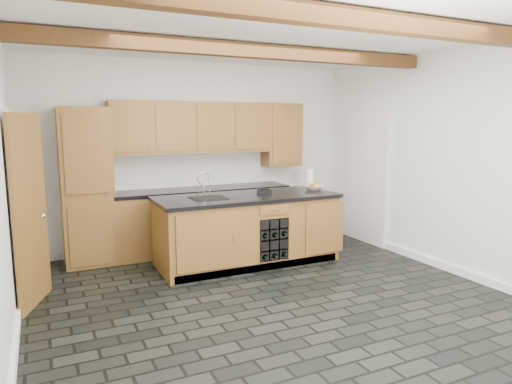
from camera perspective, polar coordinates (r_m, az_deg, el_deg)
ground at (r=5.13m, az=1.92°, el=-13.10°), size 5.00×5.00×0.00m
room_shell at (r=5.21m, az=-1.51°, el=4.54°), size 5.01×5.00×5.00m
back_cabinetry at (r=6.77m, az=-9.63°, el=0.75°), size 3.65×0.62×2.20m
island at (r=6.22m, az=-1.00°, el=-4.67°), size 2.48×0.96×0.93m
faucet at (r=5.96m, az=-6.08°, el=-0.41°), size 0.45×0.40×0.34m
kitchen_scale at (r=6.34m, az=1.04°, el=0.14°), size 0.22×0.16×0.06m
fruit_bowl at (r=6.67m, az=7.26°, el=0.52°), size 0.32×0.32×0.06m
fruit_cluster at (r=6.67m, az=7.26°, el=0.80°), size 0.16×0.17×0.07m
paper_towel at (r=6.83m, az=6.75°, el=1.65°), size 0.11×0.11×0.28m
mug at (r=6.63m, az=-17.44°, el=0.30°), size 0.14×0.14×0.10m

